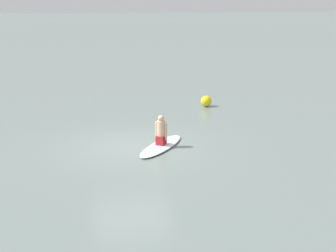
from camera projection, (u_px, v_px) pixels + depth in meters
The scene contains 4 objects.
ground_plane at pixel (131, 147), 14.87m from camera, with size 400.00×400.00×0.00m, color slate.
surfboard at pixel (161, 146), 14.78m from camera, with size 2.64×0.70×0.09m, color white.
person_paddler at pixel (161, 131), 14.66m from camera, with size 0.38×0.39×0.93m.
buoy_marker at pixel (206, 101), 20.51m from camera, with size 0.47×0.47×0.47m, color yellow.
Camera 1 is at (-1.49, -14.20, 4.36)m, focal length 51.08 mm.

